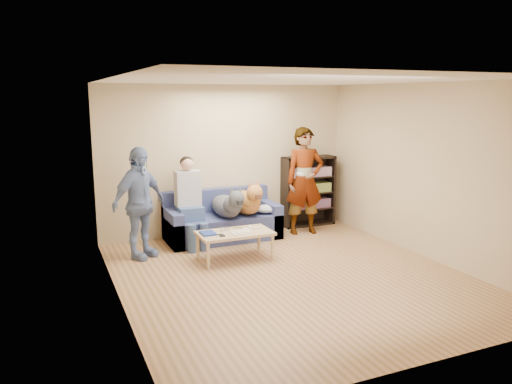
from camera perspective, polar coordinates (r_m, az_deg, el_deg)
name	(u,v)px	position (r m, az deg, el deg)	size (l,w,h in m)	color
ground	(291,276)	(6.88, 4.03, -9.56)	(5.00, 5.00, 0.00)	olive
ceiling	(294,80)	(6.45, 4.35, 12.65)	(5.00, 5.00, 0.00)	white
wall_back	(227,160)	(8.80, -3.37, 3.71)	(4.50, 4.50, 0.00)	tan
wall_front	(427,227)	(4.52, 19.01, -3.81)	(4.50, 4.50, 0.00)	tan
wall_left	(116,195)	(5.86, -15.73, -0.34)	(5.00, 5.00, 0.00)	tan
wall_right	(427,172)	(7.82, 18.97, 2.23)	(5.00, 5.00, 0.00)	tan
blanket	(267,209)	(8.57, 1.23, -1.93)	(0.40, 0.33, 0.14)	#ADACB1
person_standing_right	(305,181)	(8.77, 5.59, 1.27)	(0.68, 0.45, 1.88)	gray
person_standing_left	(139,203)	(7.59, -13.22, -1.25)	(0.98, 0.41, 1.68)	#7788BE
held_controller	(300,173)	(8.48, 5.08, 2.13)	(0.04, 0.13, 0.03)	white
notebook_blue	(208,233)	(7.34, -5.50, -4.71)	(0.20, 0.26, 0.03)	navy
papers	(240,233)	(7.35, -1.79, -4.68)	(0.26, 0.20, 0.01)	silver
magazine	(242,231)	(7.37, -1.63, -4.51)	(0.22, 0.17, 0.01)	#BFB298
camera_silver	(224,229)	(7.48, -3.62, -4.26)	(0.11, 0.06, 0.05)	#BABABF
controller_a	(250,227)	(7.61, -0.73, -4.07)	(0.04, 0.13, 0.03)	white
controller_b	(257,228)	(7.57, 0.06, -4.15)	(0.09, 0.06, 0.03)	silver
headphone_cup_a	(248,230)	(7.47, -0.94, -4.38)	(0.07, 0.07, 0.02)	white
headphone_cup_b	(246,229)	(7.54, -1.17, -4.24)	(0.07, 0.07, 0.02)	white
pen_orange	(238,235)	(7.27, -2.13, -4.88)	(0.01, 0.01, 0.14)	#C4741B
pen_black	(238,228)	(7.62, -2.07, -4.12)	(0.01, 0.01, 0.14)	black
wallet	(222,235)	(7.23, -3.95, -4.96)	(0.07, 0.12, 0.01)	black
sofa	(222,222)	(8.54, -3.94, -3.49)	(1.90, 0.85, 0.82)	#515B93
person_seated	(190,198)	(8.14, -7.60, -0.73)	(0.40, 0.73, 1.47)	#3F598C
dog_gray	(228,205)	(8.22, -3.23, -1.51)	(0.41, 1.25, 0.59)	#4E4F58
dog_tan	(246,201)	(8.45, -1.12, -1.03)	(0.44, 1.18, 0.64)	#AC6D34
coffee_table	(235,235)	(7.43, -2.43, -4.92)	(1.10, 0.60, 0.42)	tan
bookshelf	(308,189)	(9.39, 5.95, 0.29)	(1.00, 0.34, 1.30)	black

